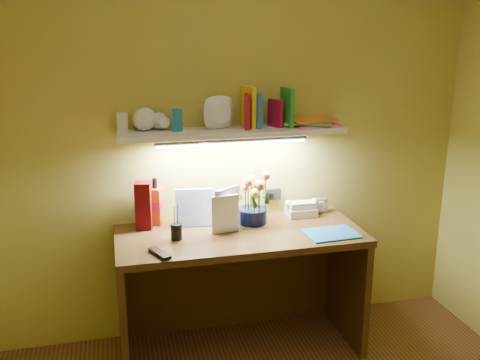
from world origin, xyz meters
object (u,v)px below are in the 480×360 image
Objects in this scene: flower_bouquet at (253,198)px; whisky_bottle at (155,201)px; telephone at (301,207)px; desk at (240,292)px; desk_clock at (320,205)px.

whisky_bottle is (-0.56, 0.11, -0.01)m from flower_bouquet.
desk is at bearing -155.28° from telephone.
flower_bouquet is at bearing -10.97° from whisky_bottle.
telephone is 0.14m from desk_clock.
whisky_bottle reaches higher than telephone.
flower_bouquet reaches higher than telephone.
desk_clock is at bearing -1.46° from whisky_bottle.
flower_bouquet is (0.11, 0.14, 0.53)m from desk.
desk_clock reaches higher than desk.
flower_bouquet is at bearing -167.38° from desk_clock.
whisky_bottle is (-0.89, 0.06, 0.09)m from telephone.
flower_bouquet is 3.41× the size of desk_clock.
desk_clock is at bearing 10.19° from flower_bouquet.
desk_clock is (0.14, 0.04, -0.01)m from telephone.
telephone is (0.32, 0.05, -0.10)m from flower_bouquet.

